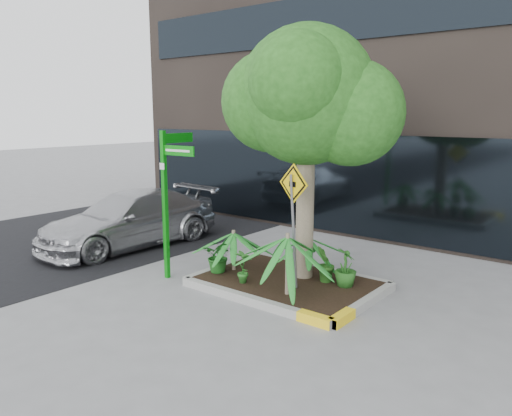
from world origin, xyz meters
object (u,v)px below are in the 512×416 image
Objects in this scene: parked_car at (130,219)px; street_sign_post at (169,188)px; tree at (308,96)px; cattle_sign at (294,205)px.

parked_car is 3.02m from street_sign_post.
tree is 2.16× the size of cattle_sign.
tree reaches higher than cattle_sign.
parked_car is 5.23m from cattle_sign.
parked_car is at bearing -176.13° from tree.
street_sign_post is (-2.27, -1.34, -1.74)m from tree.
tree is 3.16m from street_sign_post.
parked_car is (-4.89, -0.33, -2.87)m from tree.
cattle_sign is (2.50, 0.61, -0.13)m from street_sign_post.
tree is 5.68m from parked_car.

